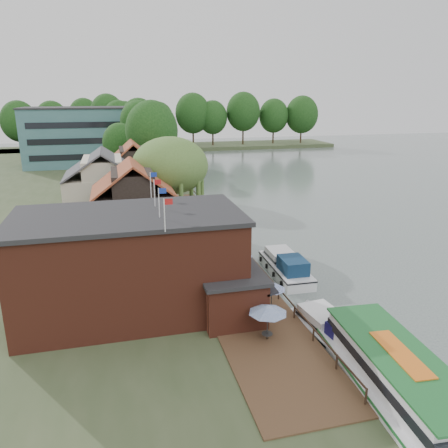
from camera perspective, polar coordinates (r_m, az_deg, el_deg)
ground at (r=37.84m, az=13.55°, el=-8.80°), size 260.00×260.00×0.00m
land_bank at (r=68.13m, az=-25.13°, el=1.95°), size 50.00×140.00×1.00m
quay_deck at (r=43.56m, az=-1.91°, el=-3.38°), size 6.00×50.00×0.10m
quay_rail at (r=44.48m, az=1.35°, el=-2.33°), size 0.20×49.00×1.00m
pub at (r=31.24m, az=-8.42°, el=-4.78°), size 20.00×11.00×7.30m
hotel_block at (r=100.53m, az=-17.55°, el=10.89°), size 25.40×12.40×12.30m
cottage_a at (r=45.31m, az=-11.75°, el=2.63°), size 8.60×7.60×8.50m
cottage_b at (r=55.07m, az=-15.41°, el=4.84°), size 9.60×8.60×8.50m
cottage_c at (r=63.96m, az=-11.73°, el=6.68°), size 7.60×7.60×8.50m
willow at (r=50.33m, az=-6.97°, el=5.37°), size 8.60×8.60×10.43m
umbrella_0 at (r=28.06m, az=5.70°, el=-12.62°), size 2.45×2.45×2.38m
umbrella_1 at (r=31.14m, az=6.22°, el=-9.51°), size 1.97×1.97×2.38m
umbrella_2 at (r=32.64m, az=2.56°, el=-8.15°), size 2.17×2.17×2.38m
umbrella_3 at (r=36.71m, az=2.03°, el=-5.23°), size 2.23×2.23×2.38m
umbrella_4 at (r=38.13m, az=-0.22°, el=-4.37°), size 2.27×2.27×2.38m
umbrella_5 at (r=42.18m, az=-0.64°, el=-2.26°), size 2.24×2.24×2.38m
umbrella_6 at (r=43.35m, az=-1.47°, el=-1.74°), size 2.19×2.19×2.38m
cruiser_0 at (r=30.08m, az=14.18°, el=-13.46°), size 4.14×9.74×2.27m
cruiser_1 at (r=40.30m, az=8.05°, el=-5.12°), size 3.27×9.46×2.26m
cruiser_2 at (r=59.15m, az=-0.34°, el=2.12°), size 4.62×9.64×2.22m
tour_boat at (r=25.37m, az=22.60°, el=-19.24°), size 5.24×15.17×3.26m
swan at (r=25.83m, az=18.82°, el=-21.96°), size 0.44×0.44×0.44m
bank_tree_0 at (r=72.54m, az=-9.33°, el=10.18°), size 8.37×8.37×14.07m
bank_tree_1 at (r=81.69m, az=-13.37°, el=9.24°), size 6.13×6.13×10.05m
bank_tree_2 at (r=89.80m, az=-11.00°, el=11.21°), size 7.16×7.16×13.76m
bank_tree_3 at (r=107.04m, az=-10.98°, el=12.13°), size 8.29×8.29×14.09m
bank_tree_4 at (r=118.16m, az=-13.51°, el=12.23°), size 7.81×7.81×13.45m
bank_tree_5 at (r=123.25m, az=-14.91°, el=12.67°), size 8.81×8.81×15.04m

